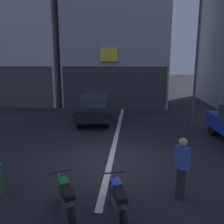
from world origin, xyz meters
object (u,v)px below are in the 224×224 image
object	(u,v)px
motorcycle_blue_row_left_mid	(118,199)
car_black_crossing_near	(94,108)
street_lamp	(198,49)
person_by_motorcycles	(182,168)
motorcycle_green_row_leftmost	(66,197)

from	to	relation	value
motorcycle_blue_row_left_mid	car_black_crossing_near	bearing A→B (deg)	102.93
street_lamp	motorcycle_blue_row_left_mid	size ratio (longest dim) A/B	4.27
car_black_crossing_near	street_lamp	xyz separation A→B (m)	(5.50, -0.71, 3.31)
street_lamp	person_by_motorcycles	size ratio (longest dim) A/B	4.14
street_lamp	motorcycle_blue_row_left_mid	world-z (taller)	street_lamp
street_lamp	motorcycle_green_row_leftmost	distance (m)	9.95
car_black_crossing_near	motorcycle_blue_row_left_mid	world-z (taller)	car_black_crossing_near
car_black_crossing_near	motorcycle_green_row_leftmost	xyz separation A→B (m)	(0.76, -8.62, -0.43)
motorcycle_blue_row_left_mid	person_by_motorcycles	distance (m)	1.89
person_by_motorcycles	car_black_crossing_near	bearing A→B (deg)	115.00
car_black_crossing_near	street_lamp	size ratio (longest dim) A/B	0.62
motorcycle_green_row_leftmost	motorcycle_blue_row_left_mid	size ratio (longest dim) A/B	0.93
person_by_motorcycles	motorcycle_blue_row_left_mid	bearing A→B (deg)	-149.49
motorcycle_blue_row_left_mid	person_by_motorcycles	size ratio (longest dim) A/B	0.97
motorcycle_blue_row_left_mid	motorcycle_green_row_leftmost	bearing A→B (deg)	-178.21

